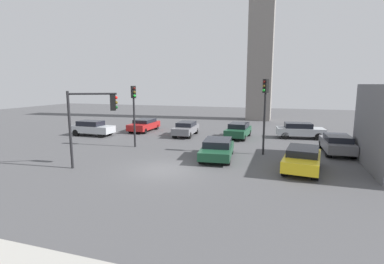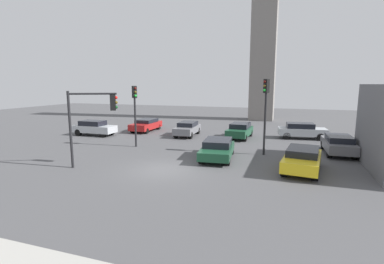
{
  "view_description": "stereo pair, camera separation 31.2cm",
  "coord_description": "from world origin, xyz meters",
  "px_view_note": "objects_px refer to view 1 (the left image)",
  "views": [
    {
      "loc": [
        6.97,
        -15.95,
        5.26
      ],
      "look_at": [
        0.94,
        2.79,
        1.99
      ],
      "focal_mm": 27.06,
      "sensor_mm": 36.0,
      "label": 1
    },
    {
      "loc": [
        7.27,
        -15.85,
        5.26
      ],
      "look_at": [
        0.94,
        2.79,
        1.99
      ],
      "focal_mm": 27.06,
      "sensor_mm": 36.0,
      "label": 2
    }
  ],
  "objects_px": {
    "car_6": "(337,143)",
    "car_7": "(92,128)",
    "traffic_light_0": "(92,113)",
    "car_1": "(238,130)",
    "car_3": "(186,128)",
    "car_0": "(300,130)",
    "traffic_light_2": "(265,103)",
    "traffic_light_1": "(134,105)",
    "car_2": "(217,148)",
    "car_5": "(302,158)",
    "car_4": "(144,125)"
  },
  "relations": [
    {
      "from": "car_6",
      "to": "car_7",
      "type": "bearing_deg",
      "value": 85.57
    },
    {
      "from": "traffic_light_0",
      "to": "car_1",
      "type": "relative_size",
      "value": 1.12
    },
    {
      "from": "car_1",
      "to": "car_3",
      "type": "bearing_deg",
      "value": -82.54
    },
    {
      "from": "car_0",
      "to": "car_6",
      "type": "bearing_deg",
      "value": -74.04
    },
    {
      "from": "traffic_light_2",
      "to": "car_3",
      "type": "relative_size",
      "value": 1.28
    },
    {
      "from": "car_6",
      "to": "car_1",
      "type": "bearing_deg",
      "value": 60.63
    },
    {
      "from": "traffic_light_0",
      "to": "car_6",
      "type": "distance_m",
      "value": 17.89
    },
    {
      "from": "traffic_light_1",
      "to": "car_3",
      "type": "bearing_deg",
      "value": 105.07
    },
    {
      "from": "car_1",
      "to": "car_2",
      "type": "relative_size",
      "value": 0.9
    },
    {
      "from": "car_7",
      "to": "car_6",
      "type": "bearing_deg",
      "value": -2.21
    },
    {
      "from": "car_6",
      "to": "traffic_light_2",
      "type": "bearing_deg",
      "value": 109.02
    },
    {
      "from": "traffic_light_1",
      "to": "traffic_light_2",
      "type": "relative_size",
      "value": 0.91
    },
    {
      "from": "car_1",
      "to": "traffic_light_2",
      "type": "bearing_deg",
      "value": 27.4
    },
    {
      "from": "car_7",
      "to": "traffic_light_0",
      "type": "bearing_deg",
      "value": -52.77
    },
    {
      "from": "car_5",
      "to": "car_7",
      "type": "xyz_separation_m",
      "value": [
        -19.96,
        6.36,
        0.05
      ]
    },
    {
      "from": "traffic_light_1",
      "to": "car_1",
      "type": "relative_size",
      "value": 1.19
    },
    {
      "from": "traffic_light_1",
      "to": "car_3",
      "type": "distance_m",
      "value": 7.36
    },
    {
      "from": "car_6",
      "to": "car_3",
      "type": "bearing_deg",
      "value": 72.13
    },
    {
      "from": "car_0",
      "to": "car_4",
      "type": "height_order",
      "value": "car_0"
    },
    {
      "from": "car_0",
      "to": "car_1",
      "type": "bearing_deg",
      "value": -170.81
    },
    {
      "from": "traffic_light_0",
      "to": "car_2",
      "type": "bearing_deg",
      "value": 6.16
    },
    {
      "from": "car_0",
      "to": "traffic_light_2",
      "type": "bearing_deg",
      "value": -116.93
    },
    {
      "from": "car_0",
      "to": "car_6",
      "type": "xyz_separation_m",
      "value": [
        2.43,
        -5.81,
        -0.03
      ]
    },
    {
      "from": "car_3",
      "to": "traffic_light_0",
      "type": "bearing_deg",
      "value": -11.48
    },
    {
      "from": "car_3",
      "to": "car_4",
      "type": "xyz_separation_m",
      "value": [
        -5.44,
        1.33,
        -0.04
      ]
    },
    {
      "from": "car_7",
      "to": "car_4",
      "type": "bearing_deg",
      "value": 48.47
    },
    {
      "from": "car_6",
      "to": "car_7",
      "type": "distance_m",
      "value": 22.71
    },
    {
      "from": "traffic_light_0",
      "to": "car_5",
      "type": "xyz_separation_m",
      "value": [
        12.57,
        3.31,
        -2.72
      ]
    },
    {
      "from": "car_1",
      "to": "car_5",
      "type": "xyz_separation_m",
      "value": [
        5.43,
        -9.7,
        -0.01
      ]
    },
    {
      "from": "car_5",
      "to": "car_4",
      "type": "bearing_deg",
      "value": -116.42
    },
    {
      "from": "traffic_light_0",
      "to": "car_3",
      "type": "relative_size",
      "value": 1.1
    },
    {
      "from": "traffic_light_2",
      "to": "traffic_light_0",
      "type": "bearing_deg",
      "value": -21.57
    },
    {
      "from": "car_4",
      "to": "car_6",
      "type": "distance_m",
      "value": 19.61
    },
    {
      "from": "car_5",
      "to": "car_3",
      "type": "bearing_deg",
      "value": -123.96
    },
    {
      "from": "traffic_light_2",
      "to": "car_4",
      "type": "height_order",
      "value": "traffic_light_2"
    },
    {
      "from": "traffic_light_1",
      "to": "car_5",
      "type": "xyz_separation_m",
      "value": [
        13.1,
        -2.89,
        -2.81
      ]
    },
    {
      "from": "traffic_light_1",
      "to": "car_6",
      "type": "distance_m",
      "value": 16.3
    },
    {
      "from": "traffic_light_0",
      "to": "car_5",
      "type": "height_order",
      "value": "traffic_light_0"
    },
    {
      "from": "traffic_light_2",
      "to": "car_2",
      "type": "distance_m",
      "value": 4.89
    },
    {
      "from": "car_0",
      "to": "traffic_light_1",
      "type": "bearing_deg",
      "value": -154.51
    },
    {
      "from": "car_5",
      "to": "car_6",
      "type": "height_order",
      "value": "car_6"
    },
    {
      "from": "traffic_light_1",
      "to": "car_3",
      "type": "height_order",
      "value": "traffic_light_1"
    },
    {
      "from": "car_6",
      "to": "traffic_light_0",
      "type": "bearing_deg",
      "value": 117.66
    },
    {
      "from": "car_1",
      "to": "car_4",
      "type": "relative_size",
      "value": 0.94
    },
    {
      "from": "car_3",
      "to": "car_6",
      "type": "bearing_deg",
      "value": 71.19
    },
    {
      "from": "car_3",
      "to": "car_5",
      "type": "xyz_separation_m",
      "value": [
        10.76,
        -9.28,
        -0.0
      ]
    },
    {
      "from": "car_0",
      "to": "car_3",
      "type": "xyz_separation_m",
      "value": [
        -11.08,
        -2.06,
        -0.05
      ]
    },
    {
      "from": "traffic_light_1",
      "to": "car_6",
      "type": "xyz_separation_m",
      "value": [
        15.84,
        2.65,
        -2.79
      ]
    },
    {
      "from": "traffic_light_0",
      "to": "car_3",
      "type": "distance_m",
      "value": 13.01
    },
    {
      "from": "car_7",
      "to": "traffic_light_1",
      "type": "bearing_deg",
      "value": -26.98
    }
  ]
}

